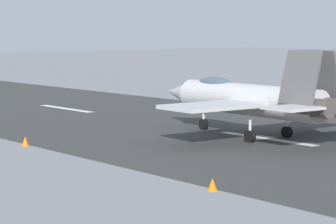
{
  "coord_description": "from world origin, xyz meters",
  "views": [
    {
      "loc": [
        -32.89,
        34.7,
        6.73
      ],
      "look_at": [
        0.44,
        7.76,
        2.2
      ],
      "focal_mm": 81.16,
      "sensor_mm": 36.0,
      "label": 1
    }
  ],
  "objects": [
    {
      "name": "marker_cone_near",
      "position": [
        -9.4,
        13.28,
        0.28
      ],
      "size": [
        0.44,
        0.44,
        0.55
      ],
      "primitive_type": "cone",
      "color": "orange",
      "rests_on": "ground"
    },
    {
      "name": "runway_strip",
      "position": [
        -0.02,
        0.0,
        0.01
      ],
      "size": [
        240.0,
        26.0,
        0.02
      ],
      "color": "#343433",
      "rests_on": "ground"
    },
    {
      "name": "crew_person",
      "position": [
        13.69,
        -10.9,
        0.86
      ],
      "size": [
        0.4,
        0.67,
        1.72
      ],
      "color": "#1E2338",
      "rests_on": "ground"
    },
    {
      "name": "fighter_jet",
      "position": [
        1.47,
        0.28,
        2.48
      ],
      "size": [
        16.17,
        13.9,
        5.68
      ],
      "color": "#B7B6B8",
      "rests_on": "ground"
    },
    {
      "name": "marker_cone_mid",
      "position": [
        7.1,
        13.28,
        0.28
      ],
      "size": [
        0.44,
        0.44,
        0.55
      ],
      "primitive_type": "cone",
      "color": "orange",
      "rests_on": "ground"
    },
    {
      "name": "ground_plane",
      "position": [
        0.0,
        0.0,
        0.0
      ],
      "size": [
        400.0,
        400.0,
        0.0
      ],
      "primitive_type": "plane",
      "color": "gray"
    }
  ]
}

